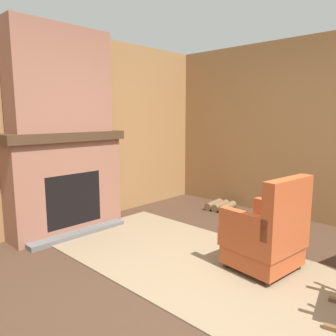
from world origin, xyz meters
TOP-DOWN VIEW (x-y plane):
  - ground_plane at (0.00, 0.00)m, footprint 14.00×14.00m
  - wood_panel_wall_left at (-2.61, 0.00)m, footprint 0.06×5.75m
  - fireplace_hearth at (-2.36, 0.00)m, footprint 0.61×1.53m
  - chimney_breast at (-2.38, 0.00)m, footprint 0.35×1.26m
  - area_rug at (-0.47, 0.42)m, footprint 3.60×1.65m
  - armchair at (0.02, 0.74)m, footprint 0.67×0.70m
  - firewood_stack at (-1.49, 2.19)m, footprint 0.41×0.45m
  - oil_lamp_vase at (-2.42, -0.31)m, footprint 0.10×0.10m
  - storage_case at (-2.42, 0.40)m, footprint 0.16×0.23m
  - decorative_plate_on_mantel at (-2.44, -0.03)m, footprint 0.08×0.30m

SIDE VIEW (x-z plane):
  - ground_plane at x=0.00m, z-range 0.00..0.00m
  - area_rug at x=-0.47m, z-range 0.00..0.01m
  - firewood_stack at x=-1.49m, z-range 0.00..0.12m
  - armchair at x=0.02m, z-range -0.12..0.82m
  - fireplace_hearth at x=-2.36m, z-range 0.00..1.28m
  - wood_panel_wall_left at x=-2.61m, z-range 0.00..2.56m
  - storage_case at x=-2.42m, z-range 1.28..1.41m
  - oil_lamp_vase at x=-2.42m, z-range 1.25..1.48m
  - decorative_plate_on_mantel at x=-2.44m, z-range 1.28..1.58m
  - chimney_breast at x=-2.38m, z-range 1.28..2.54m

